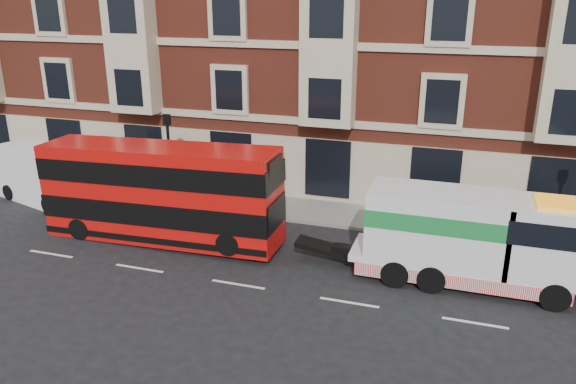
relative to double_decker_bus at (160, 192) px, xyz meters
The scene contains 7 objects.
ground 5.56m from the double_decker_bus, 30.36° to the right, with size 120.00×120.00×0.00m, color black.
sidewalk 6.92m from the double_decker_bus, 47.88° to the left, with size 90.00×3.00×0.15m, color slate.
lamp_post_west 3.97m from the double_decker_bus, 113.50° to the left, with size 0.35×0.15×4.35m.
double_decker_bus is the anchor object (origin of this frame).
tow_truck 12.06m from the double_decker_bus, ahead, with size 7.97×2.36×3.32m.
box_van 8.34m from the double_decker_bus, 163.17° to the left, with size 5.44×3.38×2.64m.
pedestrian 6.88m from the double_decker_bus, 132.38° to the left, with size 0.56×0.37×1.53m, color black.
Camera 1 is at (7.09, -16.20, 9.73)m, focal length 35.00 mm.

